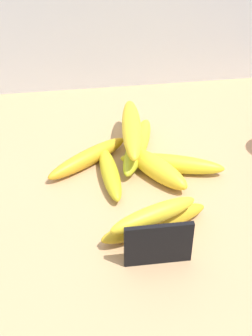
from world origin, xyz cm
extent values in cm
cube|color=tan|center=(0.00, 0.00, 1.50)|extent=(110.00, 76.00, 3.00)
cube|color=black|center=(7.65, -18.66, 7.20)|extent=(11.00, 0.80, 8.40)
cube|color=#92633A|center=(7.65, -17.86, 3.30)|extent=(9.90, 1.20, 0.60)
ellipsoid|color=yellow|center=(11.16, 2.70, 5.16)|extent=(12.60, 15.34, 4.32)
ellipsoid|color=gold|center=(8.28, -11.60, 4.86)|extent=(20.09, 9.60, 3.73)
ellipsoid|color=gold|center=(2.14, 2.78, 4.67)|extent=(4.49, 15.96, 3.34)
ellipsoid|color=yellow|center=(14.52, 4.14, 4.82)|extent=(20.70, 9.50, 3.64)
ellipsoid|color=#B0BF2A|center=(8.57, 10.42, 4.96)|extent=(10.47, 19.39, 3.93)
ellipsoid|color=gold|center=(-1.80, 8.26, 4.67)|extent=(17.78, 13.58, 3.35)
ellipsoid|color=yellow|center=(7.80, -13.09, 8.35)|extent=(16.19, 8.81, 3.24)
ellipsoid|color=yellow|center=(7.48, 11.17, 8.89)|extent=(5.74, 20.64, 3.93)
camera|label=1|loc=(-4.68, -74.05, 68.97)|focal=55.88mm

